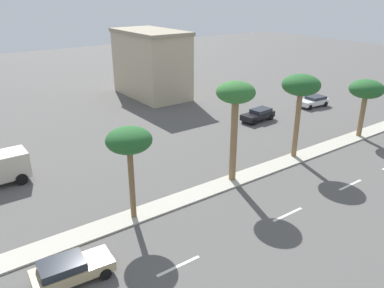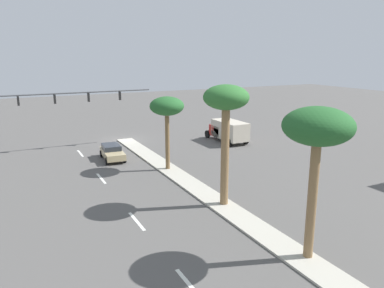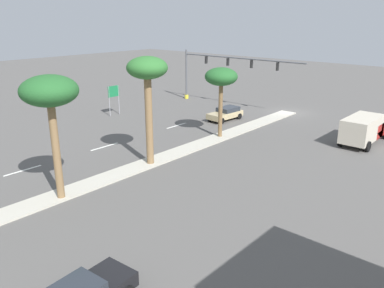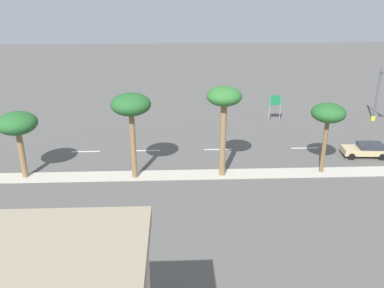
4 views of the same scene
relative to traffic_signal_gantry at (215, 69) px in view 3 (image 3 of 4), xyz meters
name	(u,v)px [view 3 (image 3 of 4)]	position (x,y,z in m)	size (l,w,h in m)	color
ground_plane	(86,187)	(-9.50, 25.74, -4.31)	(160.00, 160.00, 0.00)	#565451
lane_stripe_rear	(228,111)	(-3.68, 2.17, -4.31)	(0.20, 2.80, 0.01)	silver
lane_stripe_front	(177,126)	(-3.68, 10.94, -4.31)	(0.20, 2.80, 0.01)	silver
lane_stripe_right	(105,147)	(-3.68, 19.87, -4.31)	(0.20, 2.80, 0.01)	silver
lane_stripe_center	(23,171)	(-3.68, 27.11, -4.31)	(0.20, 2.80, 0.01)	silver
traffic_signal_gantry	(215,69)	(0.00, 0.00, 0.00)	(17.12, 0.53, 6.47)	#515459
directional_road_sign	(114,94)	(4.67, 12.25, -1.95)	(0.10, 1.45, 3.31)	gray
palm_tree_center	(221,78)	(-9.45, 11.22, 1.13)	(2.90, 2.90, 6.27)	brown
palm_tree_leading	(147,74)	(-9.69, 20.13, 2.44)	(2.91, 2.91, 7.89)	olive
palm_tree_near	(50,95)	(-9.88, 27.72, 2.13)	(3.26, 3.26, 7.44)	olive
sedan_tan_near	(226,113)	(-6.03, 5.74, -3.59)	(2.11, 4.23, 1.35)	tan
box_truck	(363,129)	(-19.87, 4.41, -2.98)	(2.53, 6.03, 2.44)	#B21E19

